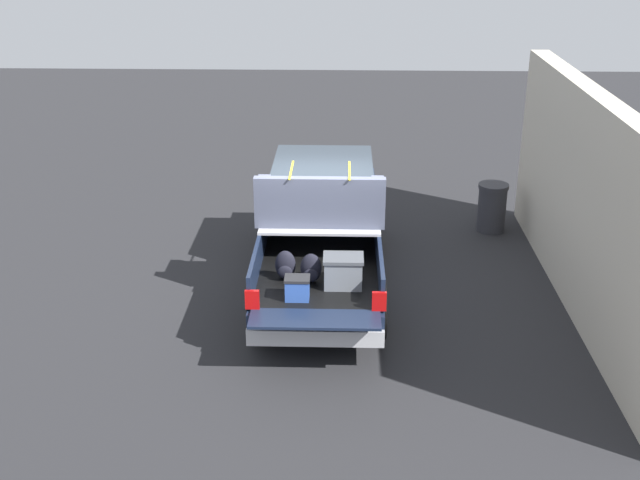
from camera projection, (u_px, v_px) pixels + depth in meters
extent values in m
plane|color=#262628|center=(321.00, 285.00, 13.93)|extent=(40.00, 40.00, 0.00)
cube|color=#162138|center=(321.00, 252.00, 13.68)|extent=(5.50, 1.92, 0.43)
cube|color=black|center=(319.00, 268.00, 12.49)|extent=(2.80, 1.80, 0.04)
cube|color=#162138|center=(259.00, 254.00, 12.42)|extent=(2.80, 0.06, 0.50)
cube|color=#162138|center=(379.00, 256.00, 12.37)|extent=(2.80, 0.06, 0.50)
cube|color=#162138|center=(321.00, 223.00, 13.66)|extent=(0.06, 1.80, 0.50)
cube|color=#162138|center=(315.00, 319.00, 10.94)|extent=(0.55, 1.80, 0.04)
cube|color=#B2B2B7|center=(320.00, 220.00, 13.01)|extent=(1.25, 1.92, 0.04)
cube|color=#162138|center=(323.00, 199.00, 14.75)|extent=(2.30, 1.92, 0.50)
cube|color=#2D3842|center=(323.00, 174.00, 14.46)|extent=(1.94, 1.76, 0.53)
cube|color=#162138|center=(325.00, 180.00, 16.02)|extent=(0.40, 1.82, 0.38)
cube|color=#B2B2B7|center=(315.00, 335.00, 11.21)|extent=(0.24, 1.92, 0.24)
cube|color=red|center=(252.00, 300.00, 11.14)|extent=(0.06, 0.20, 0.28)
cube|color=red|center=(379.00, 301.00, 11.09)|extent=(0.06, 0.20, 0.28)
cylinder|color=black|center=(278.00, 224.00, 15.40)|extent=(0.88, 0.30, 0.88)
cylinder|color=black|center=(370.00, 225.00, 15.35)|extent=(0.88, 0.30, 0.88)
cylinder|color=black|center=(260.00, 309.00, 12.17)|extent=(0.88, 0.30, 0.88)
cylinder|color=black|center=(376.00, 310.00, 12.12)|extent=(0.88, 0.30, 0.88)
cube|color=slate|center=(343.00, 273.00, 11.78)|extent=(0.40, 0.55, 0.43)
cube|color=#505359|center=(343.00, 258.00, 11.69)|extent=(0.44, 0.59, 0.05)
ellipsoid|color=black|center=(311.00, 268.00, 11.91)|extent=(0.20, 0.32, 0.45)
ellipsoid|color=black|center=(311.00, 275.00, 11.83)|extent=(0.09, 0.22, 0.20)
ellipsoid|color=black|center=(285.00, 265.00, 12.02)|extent=(0.20, 0.31, 0.45)
ellipsoid|color=black|center=(285.00, 272.00, 11.94)|extent=(0.09, 0.22, 0.20)
cube|color=#3359B2|center=(297.00, 289.00, 11.41)|extent=(0.26, 0.34, 0.30)
cube|color=#262628|center=(297.00, 279.00, 11.35)|extent=(0.28, 0.36, 0.04)
cube|color=#4C5166|center=(320.00, 207.00, 12.92)|extent=(0.86, 2.04, 0.42)
cube|color=#4C5166|center=(320.00, 190.00, 12.44)|extent=(0.16, 2.04, 0.40)
cube|color=#4C5166|center=(263.00, 187.00, 12.87)|extent=(0.62, 0.20, 0.22)
cube|color=#4C5166|center=(378.00, 188.00, 12.82)|extent=(0.62, 0.20, 0.22)
cube|color=yellow|center=(291.00, 170.00, 12.70)|extent=(0.96, 0.03, 0.02)
cube|color=yellow|center=(349.00, 171.00, 12.67)|extent=(0.96, 0.03, 0.02)
cube|color=beige|center=(587.00, 205.00, 12.61)|extent=(8.31, 0.36, 3.47)
cylinder|color=#2D2D33|center=(492.00, 209.00, 16.14)|extent=(0.56, 0.56, 0.90)
cylinder|color=#2D2D33|center=(494.00, 186.00, 15.95)|extent=(0.60, 0.60, 0.08)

